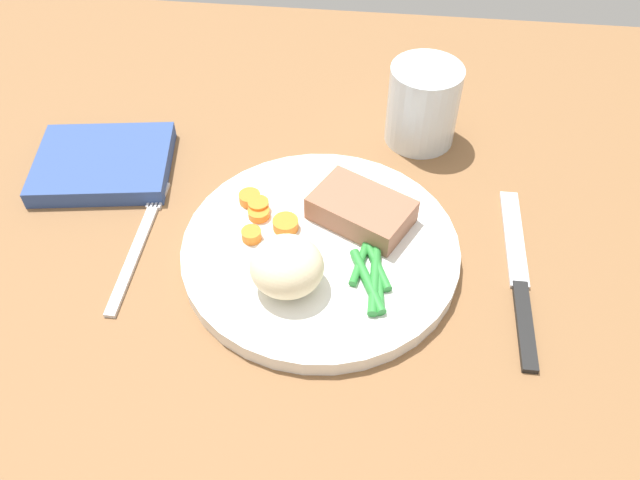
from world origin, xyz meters
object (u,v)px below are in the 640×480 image
at_px(dinner_plate, 320,253).
at_px(knife, 519,277).
at_px(water_glass, 422,110).
at_px(meat_portion, 361,210).
at_px(napkin, 103,163).
at_px(fork, 138,244).

relative_size(dinner_plate, knife, 1.22).
bearing_deg(water_glass, knife, -64.49).
distance_m(meat_portion, napkin, 0.28).
xyz_separation_m(meat_portion, fork, (-0.20, -0.04, -0.03)).
relative_size(meat_portion, water_glass, 1.03).
distance_m(meat_portion, fork, 0.21).
xyz_separation_m(meat_portion, napkin, (-0.27, 0.06, -0.02)).
distance_m(meat_portion, knife, 0.15).
xyz_separation_m(dinner_plate, meat_portion, (0.03, 0.04, 0.02)).
xyz_separation_m(fork, napkin, (-0.07, 0.10, 0.01)).
bearing_deg(meat_portion, water_glass, 69.88).
bearing_deg(napkin, knife, -13.55).
xyz_separation_m(dinner_plate, water_glass, (0.09, 0.19, 0.03)).
height_order(fork, water_glass, water_glass).
bearing_deg(dinner_plate, napkin, 157.66).
relative_size(dinner_plate, meat_portion, 2.81).
relative_size(fork, water_glass, 1.91).
relative_size(knife, napkin, 1.52).
bearing_deg(dinner_plate, knife, -0.92).
relative_size(dinner_plate, fork, 1.51).
relative_size(fork, knife, 0.81).
bearing_deg(meat_portion, fork, -168.32).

